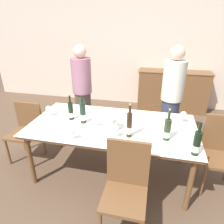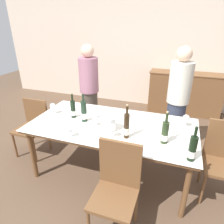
{
  "view_description": "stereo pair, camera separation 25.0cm",
  "coord_description": "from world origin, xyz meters",
  "px_view_note": "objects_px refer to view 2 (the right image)",
  "views": [
    {
      "loc": [
        0.51,
        -2.22,
        1.99
      ],
      "look_at": [
        0.0,
        0.0,
        0.94
      ],
      "focal_mm": 32.0,
      "sensor_mm": 36.0,
      "label": 1
    },
    {
      "loc": [
        0.75,
        -2.15,
        1.99
      ],
      "look_at": [
        0.0,
        0.0,
        0.94
      ],
      "focal_mm": 32.0,
      "sensor_mm": 36.0,
      "label": 2
    }
  ],
  "objects_px": {
    "wine_glass_1": "(53,106)",
    "wine_glass_4": "(186,118)",
    "wine_glass_0": "(112,129)",
    "wine_glass_2": "(70,130)",
    "person_host": "(89,93)",
    "chair_left_end": "(33,123)",
    "sideboard_cabinet": "(185,93)",
    "wine_bottle_2": "(84,112)",
    "wine_bottle_4": "(127,126)",
    "ice_bucket": "(109,123)",
    "wine_bottle_0": "(73,109)",
    "chair_right_end": "(223,156)",
    "wine_glass_3": "(95,119)",
    "person_guest_left": "(177,103)",
    "chair_near_front": "(117,184)",
    "wine_bottle_3": "(165,133)",
    "wine_bottle_1": "(192,149)",
    "dining_table": "(112,129)"
  },
  "relations": [
    {
      "from": "wine_bottle_4",
      "to": "wine_glass_3",
      "type": "bearing_deg",
      "value": 162.79
    },
    {
      "from": "sideboard_cabinet",
      "to": "wine_glass_4",
      "type": "xyz_separation_m",
      "value": [
        -0.01,
        -2.22,
        0.41
      ]
    },
    {
      "from": "chair_near_front",
      "to": "wine_glass_1",
      "type": "bearing_deg",
      "value": 146.64
    },
    {
      "from": "wine_bottle_0",
      "to": "person_host",
      "type": "distance_m",
      "value": 0.87
    },
    {
      "from": "wine_bottle_3",
      "to": "chair_right_end",
      "type": "relative_size",
      "value": 0.4
    },
    {
      "from": "chair_left_end",
      "to": "person_host",
      "type": "distance_m",
      "value": 1.07
    },
    {
      "from": "chair_left_end",
      "to": "wine_bottle_3",
      "type": "bearing_deg",
      "value": -8.05
    },
    {
      "from": "wine_glass_2",
      "to": "wine_glass_3",
      "type": "xyz_separation_m",
      "value": [
        0.16,
        0.34,
        0.01
      ]
    },
    {
      "from": "wine_bottle_0",
      "to": "chair_left_end",
      "type": "distance_m",
      "value": 0.87
    },
    {
      "from": "wine_glass_3",
      "to": "wine_bottle_0",
      "type": "bearing_deg",
      "value": 161.43
    },
    {
      "from": "wine_bottle_3",
      "to": "chair_left_end",
      "type": "distance_m",
      "value": 2.09
    },
    {
      "from": "ice_bucket",
      "to": "chair_right_end",
      "type": "xyz_separation_m",
      "value": [
        1.35,
        0.22,
        -0.32
      ]
    },
    {
      "from": "wine_bottle_4",
      "to": "wine_glass_4",
      "type": "height_order",
      "value": "wine_bottle_4"
    },
    {
      "from": "wine_bottle_2",
      "to": "wine_bottle_4",
      "type": "relative_size",
      "value": 0.93
    },
    {
      "from": "wine_bottle_0",
      "to": "wine_bottle_2",
      "type": "relative_size",
      "value": 0.95
    },
    {
      "from": "wine_glass_3",
      "to": "ice_bucket",
      "type": "bearing_deg",
      "value": -10.63
    },
    {
      "from": "chair_left_end",
      "to": "dining_table",
      "type": "bearing_deg",
      "value": -3.48
    },
    {
      "from": "wine_glass_0",
      "to": "chair_right_end",
      "type": "bearing_deg",
      "value": 16.42
    },
    {
      "from": "wine_bottle_2",
      "to": "chair_left_end",
      "type": "distance_m",
      "value": 1.06
    },
    {
      "from": "ice_bucket",
      "to": "wine_glass_0",
      "type": "distance_m",
      "value": 0.18
    },
    {
      "from": "wine_glass_2",
      "to": "person_host",
      "type": "bearing_deg",
      "value": 105.73
    },
    {
      "from": "wine_bottle_2",
      "to": "wine_glass_0",
      "type": "bearing_deg",
      "value": -27.75
    },
    {
      "from": "wine_bottle_1",
      "to": "chair_right_end",
      "type": "distance_m",
      "value": 0.74
    },
    {
      "from": "wine_bottle_2",
      "to": "wine_glass_1",
      "type": "xyz_separation_m",
      "value": [
        -0.53,
        0.07,
        -0.02
      ]
    },
    {
      "from": "person_guest_left",
      "to": "chair_near_front",
      "type": "bearing_deg",
      "value": -105.8
    },
    {
      "from": "wine_bottle_0",
      "to": "chair_near_front",
      "type": "xyz_separation_m",
      "value": [
        0.89,
        -0.79,
        -0.33
      ]
    },
    {
      "from": "wine_glass_0",
      "to": "person_host",
      "type": "height_order",
      "value": "person_host"
    },
    {
      "from": "wine_glass_1",
      "to": "wine_glass_4",
      "type": "height_order",
      "value": "wine_glass_4"
    },
    {
      "from": "wine_bottle_2",
      "to": "wine_glass_1",
      "type": "relative_size",
      "value": 2.39
    },
    {
      "from": "wine_bottle_0",
      "to": "wine_bottle_2",
      "type": "bearing_deg",
      "value": -16.31
    },
    {
      "from": "dining_table",
      "to": "chair_near_front",
      "type": "xyz_separation_m",
      "value": [
        0.31,
        -0.76,
        -0.15
      ]
    },
    {
      "from": "sideboard_cabinet",
      "to": "wine_bottle_4",
      "type": "distance_m",
      "value": 2.83
    },
    {
      "from": "wine_glass_0",
      "to": "chair_right_end",
      "type": "xyz_separation_m",
      "value": [
        1.25,
        0.37,
        -0.33
      ]
    },
    {
      "from": "wine_bottle_1",
      "to": "wine_bottle_2",
      "type": "xyz_separation_m",
      "value": [
        -1.33,
        0.4,
        0.01
      ]
    },
    {
      "from": "wine_glass_4",
      "to": "chair_left_end",
      "type": "xyz_separation_m",
      "value": [
        -2.25,
        -0.18,
        -0.37
      ]
    },
    {
      "from": "wine_bottle_4",
      "to": "wine_glass_0",
      "type": "bearing_deg",
      "value": -163.7
    },
    {
      "from": "wine_bottle_2",
      "to": "wine_glass_1",
      "type": "height_order",
      "value": "wine_bottle_2"
    },
    {
      "from": "chair_left_end",
      "to": "sideboard_cabinet",
      "type": "bearing_deg",
      "value": 46.78
    },
    {
      "from": "chair_right_end",
      "to": "person_guest_left",
      "type": "relative_size",
      "value": 0.57
    },
    {
      "from": "wine_glass_4",
      "to": "person_host",
      "type": "distance_m",
      "value": 1.74
    },
    {
      "from": "wine_bottle_2",
      "to": "wine_bottle_0",
      "type": "bearing_deg",
      "value": 163.69
    },
    {
      "from": "person_guest_left",
      "to": "dining_table",
      "type": "bearing_deg",
      "value": -132.47
    },
    {
      "from": "wine_bottle_0",
      "to": "wine_glass_4",
      "type": "xyz_separation_m",
      "value": [
        1.47,
        0.23,
        -0.0
      ]
    },
    {
      "from": "wine_bottle_3",
      "to": "person_guest_left",
      "type": "bearing_deg",
      "value": 85.19
    },
    {
      "from": "wine_glass_0",
      "to": "wine_glass_3",
      "type": "xyz_separation_m",
      "value": [
        -0.3,
        0.18,
        -0.01
      ]
    },
    {
      "from": "sideboard_cabinet",
      "to": "wine_bottle_1",
      "type": "distance_m",
      "value": 2.94
    },
    {
      "from": "wine_glass_1",
      "to": "wine_glass_0",
      "type": "bearing_deg",
      "value": -17.75
    },
    {
      "from": "sideboard_cabinet",
      "to": "wine_glass_0",
      "type": "height_order",
      "value": "sideboard_cabinet"
    },
    {
      "from": "wine_bottle_4",
      "to": "person_host",
      "type": "distance_m",
      "value": 1.5
    },
    {
      "from": "wine_bottle_2",
      "to": "wine_glass_2",
      "type": "xyz_separation_m",
      "value": [
        0.02,
        -0.41,
        -0.04
      ]
    }
  ]
}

